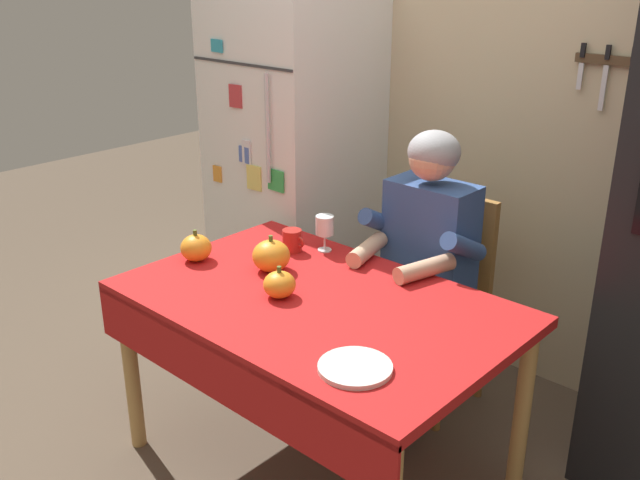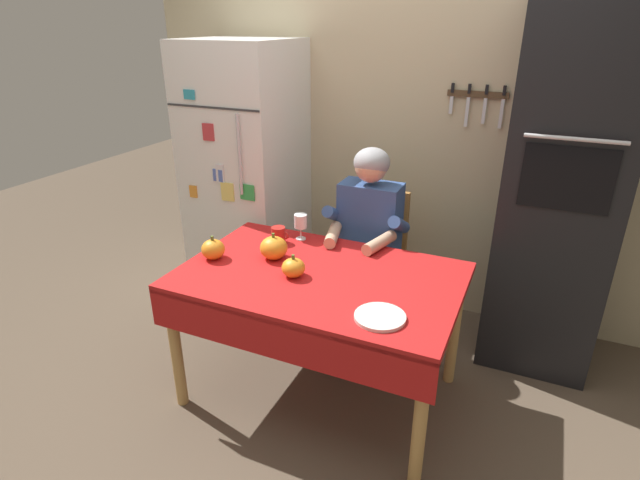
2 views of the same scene
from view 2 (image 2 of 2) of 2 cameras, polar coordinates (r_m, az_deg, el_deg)
The scene contains 13 objects.
ground_plane at distance 2.88m, azimuth -0.90°, elevation -17.85°, with size 10.00×10.00×0.00m, color brown.
back_wall_assembly at distance 3.46m, azimuth 9.53°, elevation 13.30°, with size 3.70×0.13×2.60m.
refrigerator at distance 3.60m, azimuth -8.29°, elevation 7.22°, with size 0.68×0.71×1.80m.
wall_oven at distance 3.07m, azimuth 25.69°, elevation 5.09°, with size 0.60×0.64×2.10m.
dining_table at distance 2.55m, azimuth -0.27°, elevation -5.72°, with size 1.40×0.90×0.74m.
chair_behind_person at distance 3.26m, azimuth 6.16°, elevation -1.77°, with size 0.40×0.40×0.93m.
seated_person at distance 3.01m, azimuth 5.20°, elevation 0.69°, with size 0.47×0.55×1.25m.
coffee_mug at distance 2.87m, azimuth -4.71°, elevation 0.58°, with size 0.11×0.08×0.09m.
wine_glass at distance 2.88m, azimuth -2.22°, elevation 2.06°, with size 0.08×0.08×0.15m.
pumpkin_large at distance 2.49m, azimuth -3.04°, elevation -3.14°, with size 0.12×0.12×0.12m.
pumpkin_medium at distance 2.67m, azimuth -5.27°, elevation -0.89°, with size 0.15×0.15×0.14m.
pumpkin_small at distance 2.72m, azimuth -12.03°, elevation -1.03°, with size 0.12×0.12×0.13m.
serving_tray at distance 2.18m, azimuth 6.82°, elevation -8.65°, with size 0.22×0.22×0.02m, color silver.
Camera 2 is at (0.92, -1.94, 1.92)m, focal length 28.22 mm.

